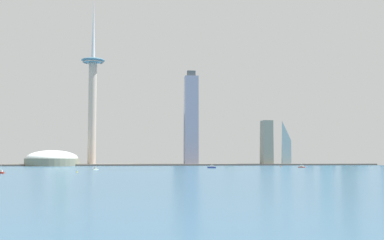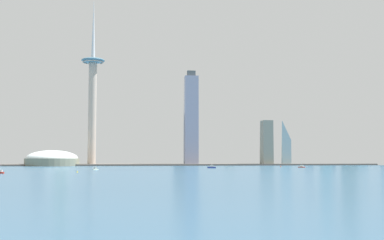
# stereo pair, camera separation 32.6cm
# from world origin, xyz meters

# --- Properties ---
(ground_plane) EXTENTS (6000.00, 6000.00, 0.00)m
(ground_plane) POSITION_xyz_m (0.00, 0.00, 0.00)
(ground_plane) COLOR #305978
(waterfront_pier) EXTENTS (912.93, 75.71, 3.13)m
(waterfront_pier) POSITION_xyz_m (0.00, 513.38, 1.56)
(waterfront_pier) COLOR #675D54
(waterfront_pier) RESTS_ON ground
(observation_tower) EXTENTS (45.82, 45.82, 333.45)m
(observation_tower) POSITION_xyz_m (-233.95, 535.57, 149.19)
(observation_tower) COLOR #B9A898
(observation_tower) RESTS_ON ground
(stadium_dome) EXTENTS (98.86, 98.86, 29.94)m
(stadium_dome) POSITION_xyz_m (-304.23, 497.82, 11.50)
(stadium_dome) COLOR gray
(stadium_dome) RESTS_ON ground
(skyscraper_0) EXTENTS (16.35, 23.71, 156.99)m
(skyscraper_0) POSITION_xyz_m (308.76, 544.51, 76.46)
(skyscraper_0) COLOR slate
(skyscraper_0) RESTS_ON ground
(skyscraper_1) EXTENTS (27.39, 12.23, 77.74)m
(skyscraper_1) POSITION_xyz_m (-344.22, 613.18, 37.06)
(skyscraper_1) COLOR gray
(skyscraper_1) RESTS_ON ground
(skyscraper_2) EXTENTS (15.59, 27.00, 43.67)m
(skyscraper_2) POSITION_xyz_m (53.33, 583.82, 21.83)
(skyscraper_2) COLOR beige
(skyscraper_2) RESTS_ON ground
(skyscraper_3) EXTENTS (15.37, 12.53, 85.36)m
(skyscraper_3) POSITION_xyz_m (216.81, 549.17, 29.32)
(skyscraper_3) COLOR #90A5BD
(skyscraper_3) RESTS_ON ground
(skyscraper_4) EXTENTS (27.42, 13.44, 151.99)m
(skyscraper_4) POSITION_xyz_m (320.54, 578.95, 75.99)
(skyscraper_4) COLOR slate
(skyscraper_4) RESTS_ON ground
(skyscraper_6) EXTENTS (20.61, 13.44, 123.03)m
(skyscraper_6) POSITION_xyz_m (237.03, 508.08, 61.51)
(skyscraper_6) COLOR #79A7A8
(skyscraper_6) RESTS_ON ground
(skyscraper_7) EXTENTS (21.64, 24.10, 58.15)m
(skyscraper_7) POSITION_xyz_m (268.80, 567.05, 26.60)
(skyscraper_7) COLOR slate
(skyscraper_7) RESTS_ON ground
(skyscraper_8) EXTENTS (26.79, 14.60, 175.64)m
(skyscraper_8) POSITION_xyz_m (-298.03, 604.65, 85.48)
(skyscraper_8) COLOR beige
(skyscraper_8) RESTS_ON ground
(skyscraper_9) EXTENTS (21.60, 16.20, 59.23)m
(skyscraper_9) POSITION_xyz_m (353.59, 580.66, 26.58)
(skyscraper_9) COLOR #95C1C8
(skyscraper_9) RESTS_ON ground
(skyscraper_10) EXTENTS (26.85, 21.58, 188.38)m
(skyscraper_10) POSITION_xyz_m (-39.95, 519.79, 90.86)
(skyscraper_10) COLOR #8E94B3
(skyscraper_10) RESTS_ON ground
(skyscraper_11) EXTENTS (20.35, 26.77, 88.72)m
(skyscraper_11) POSITION_xyz_m (108.35, 497.88, 44.36)
(skyscraper_11) COLOR gray
(skyscraper_11) RESTS_ON ground
(skyscraper_12) EXTENTS (18.67, 13.80, 111.93)m
(skyscraper_12) POSITION_xyz_m (150.81, 506.05, 44.48)
(skyscraper_12) COLOR #90B1BE
(skyscraper_12) RESTS_ON ground
(skyscraper_13) EXTENTS (20.68, 22.33, 107.01)m
(skyscraper_13) POSITION_xyz_m (-56.17, 579.43, 51.25)
(skyscraper_13) COLOR slate
(skyscraper_13) RESTS_ON ground
(boat_1) EXTENTS (7.80, 6.46, 3.61)m
(boat_1) POSITION_xyz_m (-214.53, 186.42, 1.29)
(boat_1) COLOR white
(boat_1) RESTS_ON ground
(boat_2) EXTENTS (12.39, 5.22, 8.18)m
(boat_2) POSITION_xyz_m (-48.34, 269.49, 1.57)
(boat_2) COLOR navy
(boat_2) RESTS_ON ground
(boat_3) EXTENTS (7.00, 4.65, 9.26)m
(boat_3) POSITION_xyz_m (-302.96, 63.74, 1.34)
(boat_3) COLOR #B32519
(boat_3) RESTS_ON ground
(boat_4) EXTENTS (10.05, 9.88, 9.39)m
(boat_4) POSITION_xyz_m (98.95, 289.20, 1.42)
(boat_4) COLOR red
(boat_4) RESTS_ON ground
(channel_buoy_0) EXTENTS (1.42, 1.42, 2.21)m
(channel_buoy_0) POSITION_xyz_m (-230.19, 85.68, 1.11)
(channel_buoy_0) COLOR yellow
(channel_buoy_0) RESTS_ON ground
(channel_buoy_1) EXTENTS (1.80, 1.80, 2.39)m
(channel_buoy_1) POSITION_xyz_m (84.06, 344.39, 1.19)
(channel_buoy_1) COLOR #E54C19
(channel_buoy_1) RESTS_ON ground
(airplane) EXTENTS (23.43, 23.74, 7.45)m
(airplane) POSITION_xyz_m (20.96, 539.86, 232.50)
(airplane) COLOR silver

